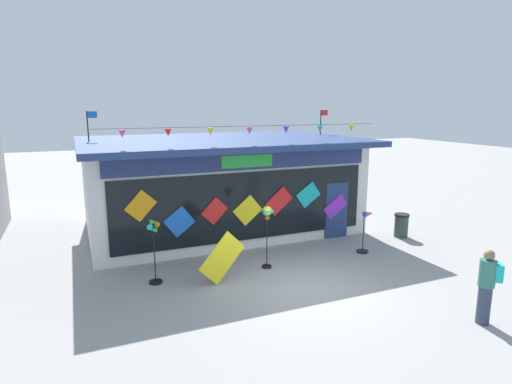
% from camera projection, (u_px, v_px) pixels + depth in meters
% --- Properties ---
extents(ground_plane, '(80.00, 80.00, 0.00)m').
position_uv_depth(ground_plane, '(305.00, 288.00, 11.16)').
color(ground_plane, '#9E9B99').
extents(kite_shop_building, '(9.97, 6.87, 4.50)m').
position_uv_depth(kite_shop_building, '(218.00, 183.00, 16.44)').
color(kite_shop_building, silver).
rests_on(kite_shop_building, ground_plane).
extents(wind_spinner_far_left, '(0.37, 0.36, 1.79)m').
position_uv_depth(wind_spinner_far_left, '(154.00, 245.00, 11.25)').
color(wind_spinner_far_left, black).
rests_on(wind_spinner_far_left, ground_plane).
extents(wind_spinner_left, '(0.29, 0.29, 1.86)m').
position_uv_depth(wind_spinner_left, '(267.00, 220.00, 12.30)').
color(wind_spinner_left, black).
rests_on(wind_spinner_left, ground_plane).
extents(wind_spinner_center_left, '(0.57, 0.38, 1.37)m').
position_uv_depth(wind_spinner_center_left, '(366.00, 228.00, 13.77)').
color(wind_spinner_center_left, black).
rests_on(wind_spinner_center_left, ground_plane).
extents(person_near_camera, '(0.47, 0.44, 1.68)m').
position_uv_depth(person_near_camera, '(487.00, 285.00, 9.20)').
color(person_near_camera, '#333D56').
rests_on(person_near_camera, ground_plane).
extents(trash_bin, '(0.52, 0.52, 0.85)m').
position_uv_depth(trash_bin, '(401.00, 225.00, 15.45)').
color(trash_bin, '#2D4238').
rests_on(trash_bin, ground_plane).
extents(display_kite_on_ground, '(1.39, 0.26, 1.39)m').
position_uv_depth(display_kite_on_ground, '(222.00, 258.00, 11.40)').
color(display_kite_on_ground, yellow).
rests_on(display_kite_on_ground, ground_plane).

